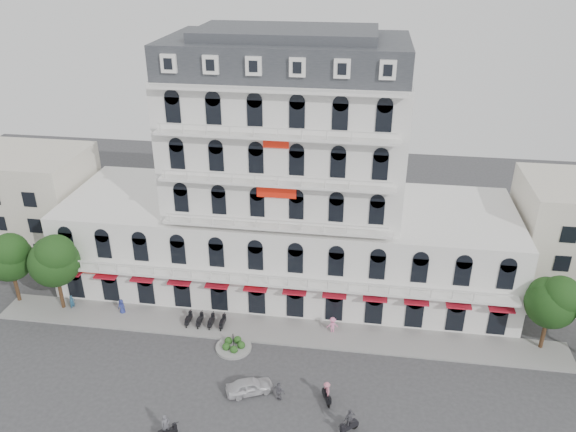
# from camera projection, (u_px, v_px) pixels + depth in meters

# --- Properties ---
(ground) EXTENTS (120.00, 120.00, 0.00)m
(ground) POSITION_uv_depth(u_px,v_px,m) (253.00, 401.00, 44.19)
(ground) COLOR #38383A
(ground) RESTS_ON ground
(sidewalk) EXTENTS (53.00, 4.00, 0.16)m
(sidewalk) POSITION_uv_depth(u_px,v_px,m) (273.00, 330.00, 52.14)
(sidewalk) COLOR gray
(sidewalk) RESTS_ON ground
(main_building) EXTENTS (45.00, 15.00, 25.80)m
(main_building) POSITION_uv_depth(u_px,v_px,m) (287.00, 194.00, 55.76)
(main_building) COLOR silver
(main_building) RESTS_ON ground
(flank_building_west) EXTENTS (14.00, 10.00, 12.00)m
(flank_building_west) POSITION_uv_depth(u_px,v_px,m) (27.00, 203.00, 63.21)
(flank_building_west) COLOR beige
(flank_building_west) RESTS_ON ground
(traffic_island) EXTENTS (3.20, 3.20, 1.60)m
(traffic_island) POSITION_uv_depth(u_px,v_px,m) (234.00, 346.00, 49.79)
(traffic_island) COLOR gray
(traffic_island) RESTS_ON ground
(parked_scooter_row) EXTENTS (4.40, 1.80, 1.10)m
(parked_scooter_row) POSITION_uv_depth(u_px,v_px,m) (206.00, 326.00, 52.83)
(parked_scooter_row) COLOR black
(parked_scooter_row) RESTS_ON ground
(tree_west_outer) EXTENTS (4.50, 4.48, 7.76)m
(tree_west_outer) POSITION_uv_depth(u_px,v_px,m) (9.00, 255.00, 54.08)
(tree_west_outer) COLOR #382314
(tree_west_outer) RESTS_ON ground
(tree_west_inner) EXTENTS (4.76, 4.76, 8.25)m
(tree_west_inner) POSITION_uv_depth(u_px,v_px,m) (54.00, 259.00, 52.83)
(tree_west_inner) COLOR #382314
(tree_west_inner) RESTS_ON ground
(tree_east_inner) EXTENTS (4.40, 4.37, 7.57)m
(tree_east_inner) POSITION_uv_depth(u_px,v_px,m) (553.00, 300.00, 47.60)
(tree_east_inner) COLOR #382314
(tree_east_inner) RESTS_ON ground
(parked_car) EXTENTS (4.06, 2.93, 1.28)m
(parked_car) POSITION_uv_depth(u_px,v_px,m) (250.00, 386.00, 44.80)
(parked_car) COLOR silver
(parked_car) RESTS_ON ground
(rider_west) EXTENTS (1.35, 1.27, 2.20)m
(rider_west) POSITION_uv_depth(u_px,v_px,m) (166.00, 428.00, 40.47)
(rider_west) COLOR black
(rider_west) RESTS_ON ground
(rider_northeast) EXTENTS (1.40, 1.21, 2.20)m
(rider_northeast) POSITION_uv_depth(u_px,v_px,m) (350.00, 421.00, 40.98)
(rider_northeast) COLOR black
(rider_northeast) RESTS_ON ground
(rider_center) EXTENTS (0.88, 1.63, 1.95)m
(rider_center) POSITION_uv_depth(u_px,v_px,m) (327.00, 392.00, 43.71)
(rider_center) COLOR black
(rider_center) RESTS_ON ground
(pedestrian_left) EXTENTS (0.86, 0.64, 1.61)m
(pedestrian_left) POSITION_uv_depth(u_px,v_px,m) (122.00, 307.00, 54.21)
(pedestrian_left) COLOR navy
(pedestrian_left) RESTS_ON ground
(pedestrian_mid) EXTENTS (1.12, 0.83, 1.77)m
(pedestrian_mid) POSITION_uv_depth(u_px,v_px,m) (279.00, 391.00, 43.95)
(pedestrian_mid) COLOR slate
(pedestrian_mid) RESTS_ON ground
(pedestrian_right) EXTENTS (1.21, 0.86, 1.69)m
(pedestrian_right) POSITION_uv_depth(u_px,v_px,m) (333.00, 325.00, 51.53)
(pedestrian_right) COLOR pink
(pedestrian_right) RESTS_ON ground
(pedestrian_far) EXTENTS (0.57, 0.67, 1.56)m
(pedestrian_far) POSITION_uv_depth(u_px,v_px,m) (72.00, 302.00, 54.89)
(pedestrian_far) COLOR navy
(pedestrian_far) RESTS_ON ground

